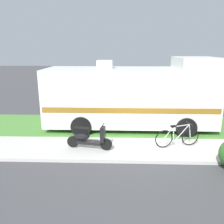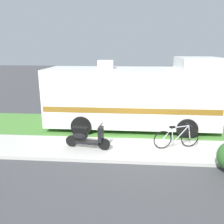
{
  "view_description": "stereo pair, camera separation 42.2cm",
  "coord_description": "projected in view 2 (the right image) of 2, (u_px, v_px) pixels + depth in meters",
  "views": [
    {
      "loc": [
        -0.37,
        -9.25,
        3.77
      ],
      "look_at": [
        -0.7,
        0.3,
        1.1
      ],
      "focal_mm": 37.16,
      "sensor_mm": 36.0,
      "label": 1
    },
    {
      "loc": [
        0.05,
        -9.22,
        3.77
      ],
      "look_at": [
        -0.7,
        0.3,
        1.1
      ],
      "focal_mm": 37.16,
      "sensor_mm": 36.0,
      "label": 2
    }
  ],
  "objects": [
    {
      "name": "sidewalk",
      "position": [
        128.0,
        150.0,
        8.71
      ],
      "size": [
        24.0,
        2.0,
        0.12
      ],
      "color": "beige",
      "rests_on": "ground"
    },
    {
      "name": "bicycle",
      "position": [
        176.0,
        138.0,
        8.65
      ],
      "size": [
        1.74,
        0.59,
        0.9
      ],
      "color": "black",
      "rests_on": "ground"
    },
    {
      "name": "ground_plane",
      "position": [
        128.0,
        139.0,
        9.87
      ],
      "size": [
        80.0,
        80.0,
        0.0
      ],
      "primitive_type": "plane",
      "color": "#424244"
    },
    {
      "name": "scooter",
      "position": [
        86.0,
        136.0,
        8.61
      ],
      "size": [
        1.72,
        0.58,
        0.97
      ],
      "color": "black",
      "rests_on": "ground"
    },
    {
      "name": "motorhome_rv",
      "position": [
        133.0,
        96.0,
        10.81
      ],
      "size": [
        7.75,
        2.7,
        3.35
      ],
      "color": "silver",
      "rests_on": "ground"
    },
    {
      "name": "grass_strip",
      "position": [
        128.0,
        127.0,
        11.3
      ],
      "size": [
        24.0,
        3.4,
        0.08
      ],
      "color": "#4C8438",
      "rests_on": "ground"
    }
  ]
}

